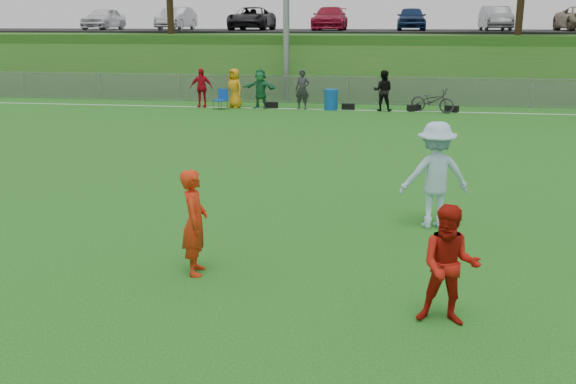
% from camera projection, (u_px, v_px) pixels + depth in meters
% --- Properties ---
extents(ground, '(120.00, 120.00, 0.00)m').
position_uv_depth(ground, '(268.00, 261.00, 10.22)').
color(ground, '#125716').
rests_on(ground, ground).
extents(sideline_far, '(60.00, 0.10, 0.01)m').
position_uv_depth(sideline_far, '(345.00, 110.00, 27.40)').
color(sideline_far, white).
rests_on(sideline_far, ground).
extents(fence, '(58.00, 0.06, 1.30)m').
position_uv_depth(fence, '(349.00, 90.00, 29.14)').
color(fence, gray).
rests_on(fence, ground).
extents(berm, '(120.00, 18.00, 3.00)m').
position_uv_depth(berm, '(360.00, 57.00, 39.42)').
color(berm, '#205919').
rests_on(berm, ground).
extents(parking_lot, '(120.00, 12.00, 0.10)m').
position_uv_depth(parking_lot, '(362.00, 31.00, 40.93)').
color(parking_lot, black).
rests_on(parking_lot, berm).
extents(car_row, '(32.04, 5.18, 1.44)m').
position_uv_depth(car_row, '(343.00, 18.00, 39.95)').
color(car_row, white).
rests_on(car_row, parking_lot).
extents(spectator_row, '(8.86, 0.89, 1.69)m').
position_uv_depth(spectator_row, '(276.00, 89.00, 27.63)').
color(spectator_row, red).
rests_on(spectator_row, ground).
extents(gear_bags, '(8.26, 0.52, 0.26)m').
position_uv_depth(gear_bags, '(370.00, 107.00, 27.31)').
color(gear_bags, black).
rests_on(gear_bags, ground).
extents(player_red_left, '(0.48, 0.64, 1.61)m').
position_uv_depth(player_red_left, '(195.00, 222.00, 9.53)').
color(player_red_left, red).
rests_on(player_red_left, ground).
extents(player_red_center, '(0.80, 0.64, 1.55)m').
position_uv_depth(player_red_center, '(450.00, 266.00, 7.92)').
color(player_red_center, '#AA140B').
rests_on(player_red_center, ground).
extents(player_blue, '(1.40, 1.00, 1.96)m').
position_uv_depth(player_blue, '(435.00, 175.00, 11.66)').
color(player_blue, '#A3CBE3').
rests_on(player_blue, ground).
extents(recycling_bin, '(0.59, 0.59, 0.88)m').
position_uv_depth(recycling_bin, '(331.00, 99.00, 27.38)').
color(recycling_bin, '#0E4C9C').
rests_on(recycling_bin, ground).
extents(camp_chair, '(0.62, 0.63, 0.87)m').
position_uv_depth(camp_chair, '(220.00, 103.00, 27.57)').
color(camp_chair, '#0F42AB').
rests_on(camp_chair, ground).
extents(bicycle, '(1.98, 1.38, 0.98)m').
position_uv_depth(bicycle, '(433.00, 100.00, 26.59)').
color(bicycle, '#28282A').
rests_on(bicycle, ground).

